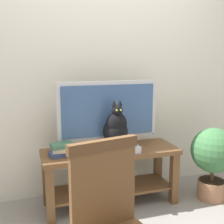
{
  "coord_description": "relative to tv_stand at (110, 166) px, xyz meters",
  "views": [
    {
      "loc": [
        -0.79,
        -1.85,
        1.4
      ],
      "look_at": [
        -0.01,
        0.6,
        0.92
      ],
      "focal_mm": 46.56,
      "sensor_mm": 36.0,
      "label": 1
    }
  ],
  "objects": [
    {
      "name": "media_box",
      "position": [
        0.03,
        -0.06,
        0.2
      ],
      "size": [
        0.4,
        0.29,
        0.06
      ],
      "color": "#ADADB2",
      "rests_on": "tv_stand"
    },
    {
      "name": "tv_stand",
      "position": [
        0.0,
        0.0,
        0.0
      ],
      "size": [
        1.28,
        0.45,
        0.55
      ],
      "color": "brown",
      "rests_on": "ground"
    },
    {
      "name": "potted_plant",
      "position": [
        1.0,
        -0.2,
        0.06
      ],
      "size": [
        0.44,
        0.44,
        0.73
      ],
      "color": "#9E6B4C",
      "rests_on": "ground"
    },
    {
      "name": "book_stack",
      "position": [
        -0.45,
        -0.03,
        0.22
      ],
      "size": [
        0.24,
        0.17,
        0.11
      ],
      "color": "#33477A",
      "rests_on": "tv_stand"
    },
    {
      "name": "wooden_chair",
      "position": [
        -0.35,
        -1.16,
        0.17
      ],
      "size": [
        0.49,
        0.49,
        0.97
      ],
      "color": "brown",
      "rests_on": "ground"
    },
    {
      "name": "back_wall",
      "position": [
        0.01,
        0.41,
        1.02
      ],
      "size": [
        7.0,
        0.12,
        2.8
      ],
      "primitive_type": "cube",
      "color": "beige",
      "rests_on": "ground"
    },
    {
      "name": "cat",
      "position": [
        0.03,
        -0.07,
        0.39
      ],
      "size": [
        0.23,
        0.31,
        0.42
      ],
      "color": "black",
      "rests_on": "media_box"
    },
    {
      "name": "tv",
      "position": [
        0.0,
        0.07,
        0.51
      ],
      "size": [
        0.96,
        0.2,
        0.64
      ],
      "color": "#B7B7BC",
      "rests_on": "tv_stand"
    }
  ]
}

